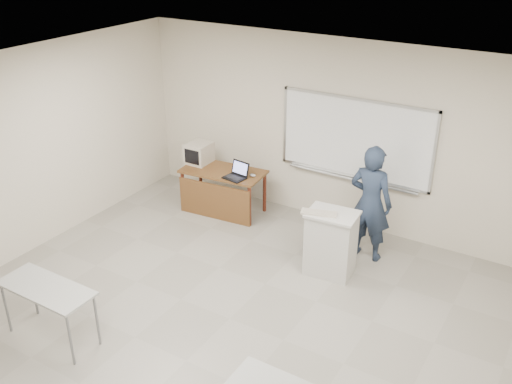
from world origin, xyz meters
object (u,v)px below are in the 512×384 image
Objects in this scene: keyboard at (319,213)px; podium at (331,243)px; whiteboard at (355,140)px; mouse at (253,175)px; laptop at (236,174)px; presenter at (370,203)px; crt_monitor at (199,153)px; instructor_desk at (220,184)px.

podium is at bearing 22.35° from keyboard.
whiteboard is 1.75m from mouse.
presenter reaches higher than laptop.
laptop is at bearing -13.42° from crt_monitor.
instructor_desk is at bearing -173.70° from laptop.
mouse is (0.21, 0.17, -0.04)m from laptop.
keyboard is at bearing -50.73° from mouse.
instructor_desk is 1.45× the size of podium.
crt_monitor is at bearing -1.32° from presenter.
mouse reaches higher than instructor_desk.
whiteboard is 1.68m from keyboard.
mouse is (0.55, 0.16, 0.23)m from instructor_desk.
presenter is at bearing 8.84° from laptop.
crt_monitor reaches higher than keyboard.
mouse is at bearing -2.10° from crt_monitor.
presenter is at bearing 45.99° from keyboard.
crt_monitor is 0.89× the size of keyboard.
laptop reaches higher than podium.
instructor_desk is at bearing 2.14° from presenter.
mouse is 0.06× the size of presenter.
crt_monitor is at bearing 158.16° from mouse.
presenter is (0.28, 0.69, 0.40)m from podium.
whiteboard is 2.37m from instructor_desk.
instructor_desk is 2.86× the size of keyboard.
whiteboard is at bearing 15.73° from instructor_desk.
instructor_desk is 2.38m from keyboard.
crt_monitor is at bearing -167.13° from whiteboard.
mouse is 0.22× the size of keyboard.
laptop is 2.29m from presenter.
podium is at bearing 70.27° from presenter.
laptop is (0.34, -0.01, 0.27)m from instructor_desk.
instructor_desk is at bearing -158.95° from whiteboard.
podium reaches higher than mouse.
crt_monitor reaches higher than laptop.
keyboard reaches higher than podium.
mouse is 2.09m from presenter.
laptop is (0.89, -0.20, -0.11)m from crt_monitor.
whiteboard is 5.76× the size of crt_monitor.
instructor_desk is at bearing 143.51° from keyboard.
mouse is at bearing -2.27° from presenter.
laptop is at bearing 140.52° from keyboard.
laptop is at bearing -7.42° from instructor_desk.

